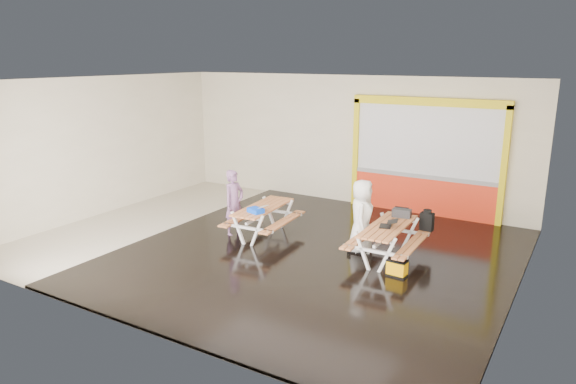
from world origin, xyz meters
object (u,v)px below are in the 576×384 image
Objects in this scene: picnic_table_right at (388,234)px; fluke_bag at (397,268)px; laptop_left at (260,209)px; dark_case at (359,248)px; laptop_right at (388,224)px; toolbox at (402,213)px; backpack at (427,220)px; person_left at (234,203)px; person_right at (362,217)px; blue_pouch at (256,210)px; picnic_table_left at (263,214)px.

picnic_table_right reaches higher than fluke_bag.
laptop_left is 0.78× the size of dark_case.
toolbox reaches higher than laptop_right.
backpack reaches higher than fluke_bag.
person_left is 3.70× the size of laptop_right.
picnic_table_right is at bearing 106.72° from laptop_right.
picnic_table_right is at bearing 123.13° from fluke_bag.
backpack is (1.13, 0.76, -0.10)m from person_right.
dark_case is 1.05× the size of fluke_bag.
toolbox is at bearing 86.04° from picnic_table_right.
toolbox is (3.57, 0.98, 0.07)m from person_left.
fluke_bag is at bearing -91.51° from backpack.
dark_case is (2.11, 0.67, -0.66)m from blue_pouch.
blue_pouch is at bearing -162.50° from dark_case.
picnic_table_right is at bearing -93.96° from toolbox.
picnic_table_left is 0.41m from laptop_left.
person_right reaches higher than picnic_table_right.
person_right reaches higher than laptop_left.
backpack reaches higher than picnic_table_left.
person_right is at bearing -143.02° from toolbox.
toolbox reaches higher than picnic_table_right.
person_left is 3.86× the size of toolbox.
laptop_right is (3.55, 0.22, 0.03)m from person_left.
picnic_table_right is 1.05m from backpack.
person_left is (-3.53, -0.31, 0.19)m from picnic_table_right.
person_left is at bearing -164.72° from toolbox.
picnic_table_right is at bearing -8.32° from dark_case.
person_left reaches higher than picnic_table_right.
dark_case is at bearing 143.42° from person_right.
person_left is at bearing -160.64° from picnic_table_left.
person_right is 4.97× the size of laptop_left.
laptop_right is 0.97m from fluke_bag.
laptop_right is 0.75m from toolbox.
picnic_table_left is 1.25× the size of person_left.
picnic_table_right is at bearing 8.69° from laptop_left.
laptop_left is 0.76× the size of laptop_right.
picnic_table_right is at bearing 1.76° from picnic_table_left.
blue_pouch is 3.07m from toolbox.
laptop_left is 3.01m from toolbox.
person_right is 2.25m from blue_pouch.
blue_pouch is at bearing -168.30° from picnic_table_right.
picnic_table_right is 2.83m from blue_pouch.
person_right is at bearing 6.18° from picnic_table_left.
fluke_bag is at bearing -88.58° from person_left.
person_left is 2.94m from person_right.
blue_pouch reaches higher than dark_case.
toolbox is at bearing 88.52° from laptop_right.
laptop_left is at bearing -69.25° from picnic_table_left.
laptop_right is 0.97m from dark_case.
blue_pouch is (0.13, -0.48, 0.22)m from picnic_table_left.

